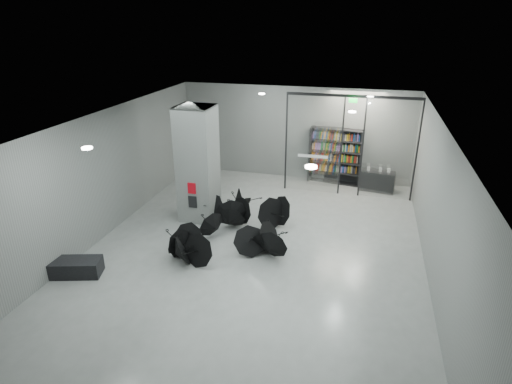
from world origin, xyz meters
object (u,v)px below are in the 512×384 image
(bookshelf, at_px, (335,156))
(shop_counter, at_px, (377,181))
(umbrella_cluster, at_px, (235,229))
(column, at_px, (198,164))
(bench, at_px, (74,267))

(bookshelf, bearing_deg, shop_counter, -6.86)
(shop_counter, xyz_separation_m, umbrella_cluster, (-4.43, -5.41, -0.11))
(column, xyz_separation_m, shop_counter, (6.10, 4.22, -1.58))
(shop_counter, relative_size, umbrella_cluster, 0.29)
(shop_counter, bearing_deg, umbrella_cluster, -121.53)
(bookshelf, relative_size, shop_counter, 1.70)
(column, distance_m, bookshelf, 6.46)
(bookshelf, distance_m, umbrella_cluster, 6.56)
(bookshelf, distance_m, shop_counter, 2.02)
(umbrella_cluster, bearing_deg, column, 144.53)
(column, xyz_separation_m, bench, (-2.00, -4.37, -1.77))
(bench, relative_size, umbrella_cluster, 0.30)
(bookshelf, height_order, umbrella_cluster, bookshelf)
(column, bearing_deg, bookshelf, 47.79)
(bench, distance_m, shop_counter, 11.81)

